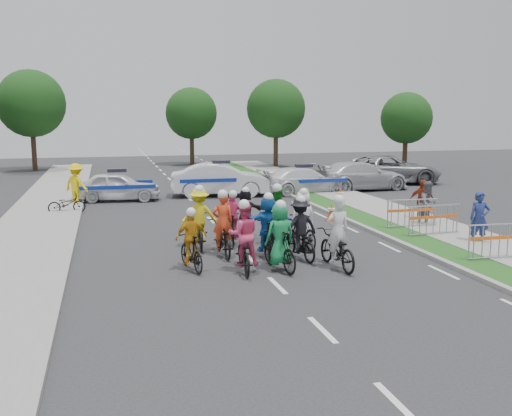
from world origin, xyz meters
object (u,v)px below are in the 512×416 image
object	(u,v)px
rider_0	(337,244)
civilian_sedan	(361,176)
rider_10	(199,223)
rider_7	(303,225)
spectator_2	(422,200)
barrier_1	(433,221)
rider_1	(280,243)
tree_4	(191,113)
rider_5	(268,230)
rider_6	(223,234)
tree_3	(31,104)
police_car_2	(304,180)
rider_3	(191,246)
tree_2	(406,118)
barrier_0	(499,243)
rider_4	(300,234)
rider_2	(243,245)
marshal_hiviz	(76,184)
barrier_2	(412,214)
parked_bike	(67,204)
cone_0	(331,212)
civilian_suv	(390,170)
rider_9	(233,224)
rider_11	(245,216)
spectator_1	(428,204)
cone_1	(340,195)
tree_1	(276,109)
rider_8	(276,223)
police_car_0	(117,186)
spectator_0	(479,218)
police_car_1	(221,180)

from	to	relation	value
rider_0	civilian_sedan	distance (m)	16.59
rider_10	rider_7	bearing A→B (deg)	169.14
spectator_2	barrier_1	size ratio (longest dim) A/B	0.82
rider_7	civilian_sedan	distance (m)	14.51
rider_1	tree_4	bearing A→B (deg)	-104.93
rider_5	rider_6	xyz separation A→B (m)	(-1.25, 0.48, -0.15)
rider_0	tree_3	xyz separation A→B (m)	(-11.02, 30.89, 4.22)
rider_10	police_car_2	distance (m)	13.10
rider_3	tree_2	size ratio (longest dim) A/B	0.30
rider_5	barrier_0	distance (m)	6.56
rider_4	rider_2	bearing A→B (deg)	17.40
marshal_hiviz	tree_4	size ratio (longest dim) A/B	0.30
barrier_2	parked_bike	xyz separation A→B (m)	(-12.30, 6.86, -0.16)
cone_0	rider_6	bearing A→B (deg)	-140.09
barrier_0	barrier_2	xyz separation A→B (m)	(0.00, 4.78, 0.00)
rider_6	civilian_suv	distance (m)	19.88
barrier_0	barrier_2	size ratio (longest dim) A/B	1.00
rider_9	tree_4	world-z (taller)	tree_4
rider_9	tree_3	xyz separation A→B (m)	(-8.91, 27.37, 4.20)
rider_0	rider_7	distance (m)	2.46
barrier_0	civilian_sedan	bearing A→B (deg)	79.16
rider_9	barrier_2	distance (m)	6.83
rider_11	police_car_2	distance (m)	11.29
rider_7	spectator_1	xyz separation A→B (m)	(5.66, 2.06, 0.11)
rider_2	cone_1	world-z (taller)	rider_2
civilian_sedan	spectator_1	distance (m)	10.43
spectator_1	spectator_2	world-z (taller)	spectator_1
rider_6	tree_1	size ratio (longest dim) A/B	0.29
spectator_2	barrier_1	distance (m)	3.10
rider_8	police_car_0	distance (m)	12.03
rider_4	rider_9	world-z (taller)	rider_4
civilian_suv	parked_bike	world-z (taller)	civilian_suv
civilian_suv	tree_3	distance (m)	25.97
rider_8	marshal_hiviz	world-z (taller)	rider_8
rider_10	police_car_2	size ratio (longest dim) A/B	0.42
rider_6	rider_8	bearing A→B (deg)	-156.64
marshal_hiviz	cone_0	xyz separation A→B (m)	(9.86, -6.69, -0.61)
rider_6	rider_8	xyz separation A→B (m)	(1.91, 0.83, 0.09)
civilian_sedan	tree_2	world-z (taller)	tree_2
rider_3	police_car_0	xyz separation A→B (m)	(-1.61, 13.30, 0.03)
rider_8	civilian_sedan	size ratio (longest dim) A/B	0.38
rider_0	police_car_2	xyz separation A→B (m)	(4.11, 14.26, 0.02)
rider_1	tree_3	bearing A→B (deg)	-83.36
spectator_0	rider_4	bearing A→B (deg)	-157.95
rider_10	spectator_0	bearing A→B (deg)	173.45
rider_6	cone_1	bearing A→B (deg)	-131.08
rider_5	rider_8	world-z (taller)	rider_8
rider_8	police_car_1	distance (m)	11.43
rider_6	spectator_1	bearing A→B (deg)	-164.55
civilian_sedan	spectator_0	bearing A→B (deg)	165.49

